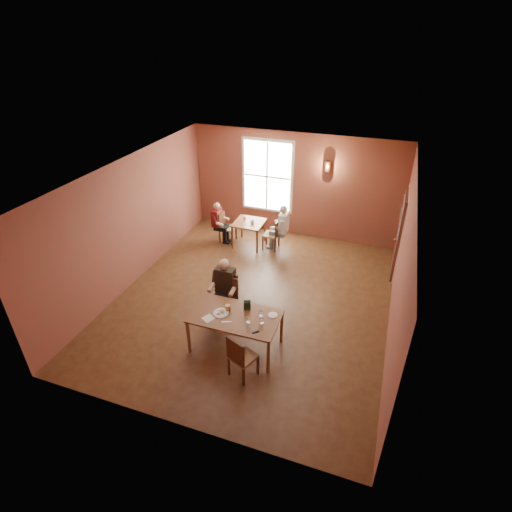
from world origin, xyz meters
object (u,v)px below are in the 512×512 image
(main_table, at_px, (236,331))
(second_table, at_px, (249,233))
(chair_diner_white, at_px, (271,234))
(chair_diner_main, at_px, (225,302))
(chair_empty, at_px, (243,356))
(diner_white, at_px, (272,228))
(diner_maroon, at_px, (227,223))
(chair_diner_maroon, at_px, (228,227))
(diner_main, at_px, (224,297))

(main_table, xyz_separation_m, second_table, (-1.18, 3.97, -0.04))
(chair_diner_white, bearing_deg, second_table, 90.00)
(chair_diner_main, height_order, second_table, chair_diner_main)
(main_table, xyz_separation_m, chair_diner_main, (-0.50, 0.65, 0.11))
(chair_empty, bearing_deg, chair_diner_white, 124.76)
(main_table, height_order, diner_white, diner_white)
(main_table, bearing_deg, diner_maroon, 115.14)
(chair_diner_white, bearing_deg, chair_diner_maroon, 90.00)
(chair_diner_main, distance_m, diner_maroon, 3.58)
(diner_white, relative_size, diner_maroon, 1.10)
(chair_diner_main, xyz_separation_m, chair_diner_maroon, (-1.33, 3.32, -0.05))
(main_table, distance_m, diner_white, 4.00)
(diner_main, relative_size, chair_empty, 1.44)
(main_table, distance_m, chair_diner_main, 0.83)
(main_table, height_order, diner_maroon, diner_maroon)
(chair_diner_white, distance_m, diner_white, 0.18)
(chair_diner_main, bearing_deg, second_table, -78.40)
(chair_empty, bearing_deg, diner_maroon, 139.56)
(diner_maroon, bearing_deg, chair_diner_white, 90.00)
(main_table, distance_m, second_table, 4.14)
(second_table, distance_m, chair_diner_white, 0.66)
(diner_main, height_order, diner_white, diner_main)
(main_table, relative_size, diner_white, 1.33)
(second_table, bearing_deg, diner_main, -78.50)
(chair_empty, distance_m, diner_white, 4.67)
(second_table, xyz_separation_m, chair_diner_maroon, (-0.65, 0.00, 0.09))
(diner_main, bearing_deg, chair_empty, 125.72)
(chair_diner_maroon, bearing_deg, chair_diner_white, 90.00)
(second_table, distance_m, diner_white, 0.73)
(main_table, distance_m, chair_diner_maroon, 4.37)
(chair_diner_main, xyz_separation_m, chair_diner_white, (-0.03, 3.32, -0.05))
(chair_empty, height_order, second_table, chair_empty)
(diner_main, height_order, chair_diner_white, diner_main)
(diner_maroon, bearing_deg, second_table, 90.00)
(second_table, bearing_deg, chair_empty, -71.09)
(main_table, bearing_deg, diner_white, 97.19)
(chair_diner_white, relative_size, diner_white, 0.71)
(diner_main, distance_m, chair_empty, 1.54)
(diner_main, relative_size, diner_white, 1.05)
(second_table, distance_m, chair_diner_maroon, 0.66)
(chair_diner_white, relative_size, diner_maroon, 0.78)
(second_table, bearing_deg, chair_diner_main, -78.40)
(diner_white, bearing_deg, diner_main, -179.99)
(chair_diner_main, height_order, diner_maroon, diner_maroon)
(chair_diner_main, bearing_deg, diner_maroon, -67.69)
(diner_main, distance_m, diner_white, 3.35)
(diner_maroon, bearing_deg, main_table, 25.14)
(second_table, height_order, diner_maroon, diner_maroon)
(diner_white, distance_m, diner_maroon, 1.36)
(diner_main, xyz_separation_m, chair_empty, (0.89, -1.24, -0.20))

